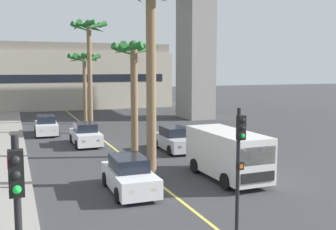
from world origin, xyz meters
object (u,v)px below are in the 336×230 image
Objects in this scene: palm_tree_near_median at (84,66)px; palm_tree_far_median at (134,69)px; traffic_light_median_near at (239,156)px; palm_tree_mid_median at (89,45)px; car_queue_front at (129,176)px; car_queue_fourth at (174,140)px; palm_tree_farthest_median at (151,22)px; car_queue_third at (46,126)px; pedestrian_near_crosswalk at (11,169)px; traffic_light_left_sidewalk_corner at (18,225)px; delivery_van at (227,153)px; car_queue_second at (86,135)px.

palm_tree_near_median is 0.98× the size of palm_tree_far_median.
palm_tree_mid_median is (-0.51, 22.79, 4.61)m from traffic_light_median_near.
traffic_light_median_near reaches higher than car_queue_front.
traffic_light_median_near is (-3.34, -13.66, 1.99)m from car_queue_fourth.
palm_tree_farthest_median reaches higher than palm_tree_mid_median.
palm_tree_far_median is (0.31, -16.13, -0.26)m from palm_tree_near_median.
pedestrian_near_crosswalk is (-2.65, -15.32, 0.28)m from car_queue_third.
palm_tree_near_median is at bearing 78.73° from traffic_light_left_sidewalk_corner.
car_queue_third is at bearing 112.96° from delivery_van.
pedestrian_near_crosswalk is at bearing 129.63° from traffic_light_median_near.
pedestrian_near_crosswalk is at bearing -146.26° from palm_tree_far_median.
traffic_light_left_sidewalk_corner is at bearing -112.33° from palm_tree_far_median.
car_queue_second is at bearing 63.10° from pedestrian_near_crosswalk.
traffic_light_median_near reaches higher than car_queue_second.
car_queue_front is 18.03m from palm_tree_mid_median.
car_queue_second is 0.98× the size of traffic_light_left_sidewalk_corner.
car_queue_fourth is at bearing -38.33° from car_queue_second.
traffic_light_left_sidewalk_corner reaches higher than pedestrian_near_crosswalk.
palm_tree_mid_median is at bearing -95.12° from palm_tree_near_median.
palm_tree_farthest_median reaches higher than car_queue_fourth.
palm_tree_mid_median is 1.32× the size of palm_tree_far_median.
palm_tree_mid_median is at bearing -9.95° from car_queue_third.
car_queue_second is 17.93m from traffic_light_median_near.
delivery_van is 10.03m from pedestrian_near_crosswalk.
palm_tree_mid_median is (-0.55, -6.14, 1.68)m from palm_tree_near_median.
car_queue_second is 0.99× the size of car_queue_third.
palm_tree_mid_median reaches higher than palm_tree_near_median.
delivery_van reaches higher than car_queue_third.
car_queue_fourth is 2.54× the size of pedestrian_near_crosswalk.
traffic_light_left_sidewalk_corner is at bearing -149.05° from traffic_light_median_near.
palm_tree_farthest_median reaches higher than pedestrian_near_crosswalk.
car_queue_third is 18.52m from delivery_van.
delivery_van is 0.56× the size of palm_tree_farthest_median.
delivery_van is at bearing 46.69° from traffic_light_left_sidewalk_corner.
palm_tree_farthest_median is (1.23, -10.84, 6.77)m from car_queue_second.
car_queue_second is 0.59× the size of palm_tree_near_median.
pedestrian_near_crosswalk is (-7.06, -4.71, -4.39)m from palm_tree_far_median.
pedestrian_near_crosswalk is at bearing -107.92° from palm_tree_near_median.
traffic_light_left_sidewalk_corner reaches higher than traffic_light_median_near.
pedestrian_near_crosswalk is at bearing -99.82° from car_queue_third.
car_queue_fourth is 0.78× the size of delivery_van.
pedestrian_near_crosswalk is at bearing 168.88° from palm_tree_farthest_median.
palm_tree_farthest_median reaches higher than palm_tree_near_median.
palm_tree_mid_median reaches higher than pedestrian_near_crosswalk.
car_queue_third is (-2.18, 17.34, 0.00)m from car_queue_front.
car_queue_front is at bearing -94.77° from palm_tree_near_median.
palm_tree_mid_median reaches higher than car_queue_second.
car_queue_front is 5.08m from delivery_van.
palm_tree_farthest_median is (-3.91, -6.78, 6.77)m from car_queue_fourth.
traffic_light_left_sidewalk_corner is 13.15m from palm_tree_farthest_median.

